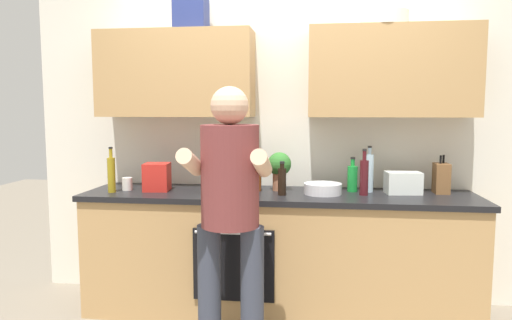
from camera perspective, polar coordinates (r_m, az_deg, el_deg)
ground_plane at (r=3.69m, az=2.62°, el=-17.89°), size 12.00×12.00×0.00m
back_wall_unit at (r=3.65m, az=3.11°, el=6.09°), size 4.00×0.39×2.50m
counter at (r=3.53m, az=2.64°, el=-11.19°), size 2.84×0.67×0.90m
person_standing at (r=2.75m, az=-3.18°, el=-5.16°), size 0.49×0.45×1.64m
bottle_oil at (r=3.59m, az=-17.15°, el=-1.61°), size 0.06×0.06×0.33m
bottle_hotsauce at (r=3.34m, az=-0.76°, el=-2.38°), size 0.08×0.08×0.26m
bottle_soy at (r=3.33m, az=3.18°, el=-2.50°), size 0.06×0.06×0.24m
bottle_wine at (r=3.41m, az=12.98°, el=-1.95°), size 0.06×0.06×0.33m
bottle_water at (r=3.55m, az=13.57°, el=-1.46°), size 0.06×0.06×0.34m
bottle_soda at (r=3.54m, az=11.63°, el=-2.13°), size 0.07×0.07×0.26m
bottle_vinegar at (r=3.50m, az=0.04°, el=-2.36°), size 0.08×0.08×0.23m
cup_coffee at (r=3.67m, az=-15.36°, el=-2.81°), size 0.08×0.08×0.09m
mixing_bowl at (r=3.42m, az=8.11°, el=-3.45°), size 0.27×0.27×0.08m
knife_block at (r=3.65m, az=21.58°, el=-2.06°), size 0.10×0.14×0.28m
potted_herb at (r=3.51m, az=2.80°, el=-0.91°), size 0.18×0.18×0.29m
grocery_bag_crisps at (r=3.59m, az=-11.93°, el=-2.02°), size 0.20×0.20×0.21m
grocery_bag_produce at (r=3.55m, az=17.42°, el=-2.66°), size 0.26×0.18×0.16m
grocery_bag_rice at (r=3.39m, az=-4.17°, el=-2.28°), size 0.28×0.21×0.22m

